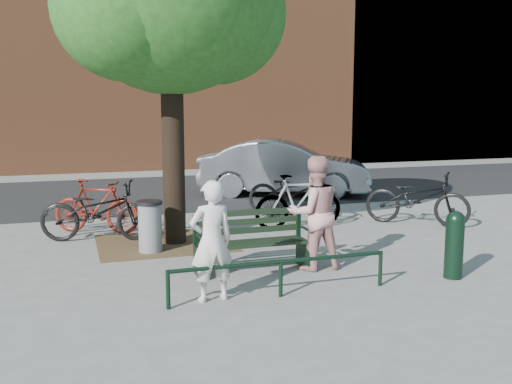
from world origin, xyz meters
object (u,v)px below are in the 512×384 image
object	(u,v)px
person_right	(314,213)
parked_car	(284,168)
park_bench	(251,240)
person_left	(212,241)
bicycle_c	(293,192)
litter_bin	(150,226)
bollard	(454,242)

from	to	relation	value
person_right	parked_car	xyz separation A→B (m)	(2.17, 6.94, -0.11)
park_bench	person_left	bearing A→B (deg)	-128.56
person_right	bicycle_c	distance (m)	4.08
person_right	parked_car	bearing A→B (deg)	-106.77
person_left	parked_car	bearing A→B (deg)	-123.45
bicycle_c	park_bench	bearing A→B (deg)	-167.66
litter_bin	bicycle_c	size ratio (longest dim) A/B	0.41
person_left	bicycle_c	world-z (taller)	person_left
park_bench	litter_bin	size ratio (longest dim) A/B	1.92
person_left	park_bench	bearing A→B (deg)	-134.91
bollard	bicycle_c	size ratio (longest dim) A/B	0.46
bicycle_c	bollard	bearing A→B (deg)	-130.78
park_bench	bicycle_c	bearing A→B (deg)	59.42
park_bench	parked_car	distance (m)	7.42
person_left	person_right	size ratio (longest dim) A/B	0.90
park_bench	bollard	size ratio (longest dim) A/B	1.73
bollard	parked_car	xyz separation A→B (m)	(0.41, 8.01, 0.24)
park_bench	person_right	size ratio (longest dim) A/B	0.99
bicycle_c	person_right	bearing A→B (deg)	-154.50
bicycle_c	parked_car	distance (m)	3.21
bollard	litter_bin	world-z (taller)	bollard
person_left	parked_car	distance (m)	8.82
person_left	bicycle_c	size ratio (longest dim) A/B	0.72
park_bench	bicycle_c	world-z (taller)	bicycle_c
person_right	bollard	size ratio (longest dim) A/B	1.76
park_bench	parked_car	bearing A→B (deg)	65.11
litter_bin	parked_car	bearing A→B (deg)	49.14
litter_bin	bicycle_c	xyz separation A→B (m)	(3.49, 2.08, 0.12)
person_right	bollard	distance (m)	2.10
park_bench	litter_bin	distance (m)	2.07
person_right	parked_car	world-z (taller)	person_right
park_bench	parked_car	size ratio (longest dim) A/B	0.37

